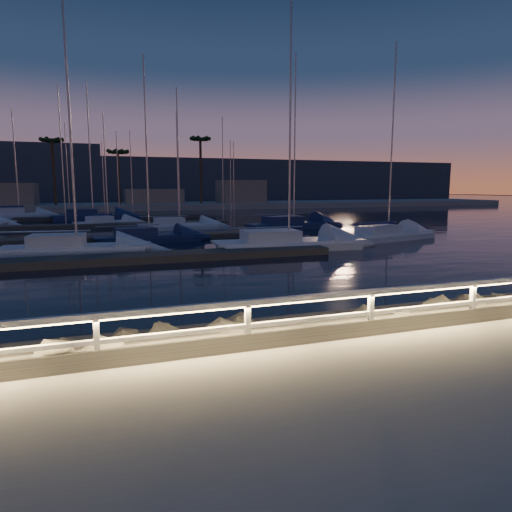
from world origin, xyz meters
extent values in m
plane|color=#A5A095|center=(0.00, 0.00, 0.00)|extent=(400.00, 400.00, 0.00)
cube|color=#A5A095|center=(0.00, -2.50, -0.10)|extent=(240.00, 5.00, 0.20)
cube|color=#666257|center=(0.00, 1.50, -0.30)|extent=(240.00, 3.45, 1.29)
plane|color=black|center=(0.00, 80.00, -0.60)|extent=(320.00, 320.00, 0.00)
plane|color=black|center=(0.00, 0.00, -1.20)|extent=(400.00, 400.00, 0.00)
cube|color=white|center=(-2.00, 0.00, 0.50)|extent=(0.11, 0.11, 1.00)
cube|color=white|center=(1.00, 0.00, 0.50)|extent=(0.11, 0.11, 1.00)
cube|color=white|center=(4.00, 0.00, 0.50)|extent=(0.11, 0.11, 1.00)
cube|color=white|center=(7.00, 0.00, 0.50)|extent=(0.11, 0.11, 1.00)
cube|color=white|center=(0.00, 0.00, 1.00)|extent=(44.00, 0.12, 0.12)
cube|color=white|center=(0.00, 0.00, 0.50)|extent=(44.00, 0.09, 0.09)
cube|color=#FFCF72|center=(0.00, -0.02, 0.92)|extent=(44.00, 0.04, 0.03)
sphere|color=#666257|center=(7.21, 0.91, -0.09)|extent=(0.80, 0.80, 0.80)
sphere|color=#666257|center=(6.77, 2.39, -0.40)|extent=(0.84, 0.84, 0.84)
sphere|color=#666257|center=(-0.51, 2.08, -0.34)|extent=(1.08, 1.08, 1.08)
sphere|color=#666257|center=(7.54, 1.96, -0.31)|extent=(0.99, 0.99, 0.99)
cube|color=#4F4841|center=(0.00, 16.00, -0.40)|extent=(22.00, 2.00, 0.40)
cube|color=#4F4841|center=(0.00, 26.00, -0.40)|extent=(22.00, 2.00, 0.40)
cube|color=#4F4841|center=(0.00, 38.00, -0.40)|extent=(22.00, 2.00, 0.40)
cube|color=#4F4841|center=(0.00, 50.00, -0.40)|extent=(22.00, 2.00, 0.40)
cube|color=#A5A095|center=(0.00, 74.00, -0.20)|extent=(160.00, 14.00, 1.20)
cube|color=gray|center=(8.00, 75.00, 1.30)|extent=(10.00, 6.00, 3.00)
cube|color=gray|center=(24.00, 74.00, 2.10)|extent=(8.00, 7.00, 4.60)
cylinder|color=brown|center=(-8.00, 72.00, 5.65)|extent=(0.44, 0.44, 10.50)
cylinder|color=brown|center=(2.00, 73.00, 4.90)|extent=(0.44, 0.44, 9.00)
cylinder|color=brown|center=(16.00, 72.00, 6.15)|extent=(0.44, 0.44, 11.50)
cube|color=#323E4D|center=(0.00, 130.00, 4.00)|extent=(220.00, 30.00, 14.00)
cube|color=white|center=(-3.04, 19.42, -0.45)|extent=(7.91, 3.36, 0.60)
cube|color=white|center=(-3.04, 19.42, -0.07)|extent=(8.51, 3.05, 0.16)
cube|color=white|center=(-4.10, 19.53, 0.31)|extent=(3.18, 2.23, 0.71)
cylinder|color=#A1A1A5|center=(-3.04, 19.42, 6.71)|extent=(0.13, 0.13, 13.34)
cylinder|color=#A1A1A5|center=(-4.63, 19.59, 0.86)|extent=(4.79, 0.59, 0.09)
cube|color=navy|center=(1.64, 24.54, -0.45)|extent=(7.32, 3.22, 0.51)
cube|color=navy|center=(1.64, 24.54, -0.13)|extent=(7.86, 2.95, 0.14)
cube|color=navy|center=(0.67, 24.42, 0.20)|extent=(2.95, 2.10, 0.60)
cylinder|color=#A1A1A5|center=(1.64, 24.54, 6.12)|extent=(0.11, 0.11, 12.30)
cylinder|color=#A1A1A5|center=(0.18, 24.35, 0.66)|extent=(4.40, 0.62, 0.07)
cube|color=white|center=(18.92, 20.36, -0.45)|extent=(8.25, 4.48, 0.53)
cube|color=white|center=(18.92, 20.36, -0.12)|extent=(8.78, 4.27, 0.14)
cube|color=white|center=(17.87, 20.09, 0.22)|extent=(3.44, 2.66, 0.62)
cylinder|color=#A1A1A5|center=(18.92, 20.36, 6.79)|extent=(0.11, 0.11, 13.61)
cylinder|color=#A1A1A5|center=(17.34, 19.96, 0.70)|extent=(4.77, 1.29, 0.08)
cube|color=white|center=(5.45, 33.79, -0.45)|extent=(7.07, 2.46, 0.51)
cube|color=white|center=(5.45, 33.79, -0.13)|extent=(7.65, 2.12, 0.14)
cube|color=white|center=(4.48, 33.81, 0.19)|extent=(2.76, 1.80, 0.60)
cylinder|color=#A1A1A5|center=(5.45, 33.79, 6.07)|extent=(0.11, 0.11, 12.21)
cylinder|color=#A1A1A5|center=(3.99, 33.82, 0.66)|extent=(4.39, 0.15, 0.07)
cube|color=white|center=(9.65, 17.82, -0.45)|extent=(9.07, 3.46, 0.60)
cube|color=white|center=(9.65, 17.82, -0.07)|extent=(9.79, 3.05, 0.16)
cube|color=white|center=(8.41, 17.89, 0.31)|extent=(3.59, 2.42, 0.71)
cylinder|color=#A1A1A5|center=(9.65, 17.82, 7.79)|extent=(0.13, 0.13, 15.49)
cylinder|color=#A1A1A5|center=(7.79, 17.92, 0.85)|extent=(5.57, 0.39, 0.09)
cube|color=white|center=(-0.80, 39.66, -0.45)|extent=(6.45, 4.00, 0.48)
cube|color=white|center=(-0.80, 39.66, -0.15)|extent=(6.83, 3.89, 0.13)
cube|color=white|center=(-1.60, 39.37, 0.16)|extent=(2.76, 2.25, 0.56)
cylinder|color=#A1A1A5|center=(-0.80, 39.66, 5.25)|extent=(0.10, 0.10, 10.63)
cylinder|color=#A1A1A5|center=(-2.00, 39.22, 0.59)|extent=(3.62, 1.37, 0.07)
cube|color=navy|center=(-2.25, 49.09, -0.45)|extent=(8.81, 3.14, 0.63)
cube|color=navy|center=(-2.25, 49.09, -0.05)|extent=(9.52, 2.72, 0.17)
cube|color=navy|center=(-3.47, 49.06, 0.35)|extent=(3.45, 2.27, 0.74)
cylinder|color=#A1A1A5|center=(-2.25, 49.09, 7.65)|extent=(0.14, 0.14, 15.17)
cylinder|color=#A1A1A5|center=(-4.07, 49.04, 0.92)|extent=(5.46, 0.23, 0.09)
cube|color=navy|center=(15.73, 30.75, -0.45)|extent=(9.13, 4.36, 0.59)
cube|color=navy|center=(15.73, 30.75, -0.08)|extent=(9.78, 4.05, 0.16)
cube|color=navy|center=(14.53, 30.54, 0.30)|extent=(3.73, 2.73, 0.69)
cylinder|color=#A1A1A5|center=(15.73, 30.75, 7.64)|extent=(0.13, 0.13, 15.22)
cylinder|color=#A1A1A5|center=(13.93, 30.44, 0.83)|extent=(5.41, 1.01, 0.09)
cube|color=white|center=(-10.98, 55.00, -0.45)|extent=(7.73, 4.93, 0.62)
cube|color=white|center=(-10.98, 55.00, -0.05)|extent=(8.17, 4.81, 0.17)
cube|color=white|center=(-11.93, 54.63, 0.34)|extent=(3.32, 2.74, 0.74)
cylinder|color=#A1A1A5|center=(-10.98, 55.00, 6.43)|extent=(0.14, 0.14, 12.74)
cylinder|color=#A1A1A5|center=(-12.40, 54.45, 0.91)|extent=(4.31, 1.74, 0.09)
camera|label=1|loc=(-1.89, -8.79, 3.41)|focal=32.00mm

